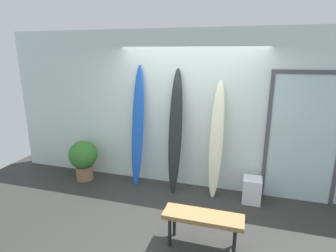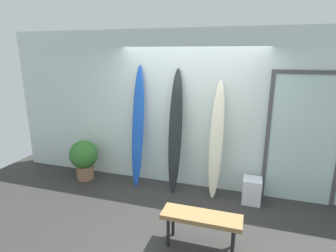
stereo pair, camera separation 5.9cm
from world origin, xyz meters
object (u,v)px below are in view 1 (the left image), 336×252
at_px(surfboard_cobalt, 138,128).
at_px(glass_door, 303,137).
at_px(surfboard_ivory, 216,141).
at_px(bench, 203,219).
at_px(surfboard_charcoal, 175,133).
at_px(display_block_left, 252,190).
at_px(potted_plant, 83,158).

xyz_separation_m(surfboard_cobalt, glass_door, (2.76, 0.19, 0.03)).
height_order(surfboard_cobalt, surfboard_ivory, surfboard_cobalt).
relative_size(surfboard_ivory, bench, 1.97).
height_order(surfboard_cobalt, surfboard_charcoal, surfboard_cobalt).
bearing_deg(glass_door, display_block_left, -157.89).
height_order(surfboard_cobalt, potted_plant, surfboard_cobalt).
relative_size(surfboard_cobalt, glass_door, 1.02).
xyz_separation_m(surfboard_cobalt, surfboard_charcoal, (0.71, -0.02, -0.02)).
bearing_deg(glass_door, surfboard_charcoal, -173.97).
bearing_deg(display_block_left, surfboard_cobalt, 177.34).
bearing_deg(surfboard_cobalt, display_block_left, -2.66).
bearing_deg(surfboard_ivory, glass_door, 8.64).
xyz_separation_m(surfboard_charcoal, glass_door, (2.05, 0.22, 0.05)).
xyz_separation_m(glass_door, potted_plant, (-3.84, -0.34, -0.66)).
distance_m(surfboard_cobalt, display_block_left, 2.23).
height_order(glass_door, bench, glass_door).
bearing_deg(display_block_left, glass_door, 22.11).
bearing_deg(potted_plant, surfboard_ivory, 3.24).
bearing_deg(surfboard_charcoal, surfboard_cobalt, 178.14).
distance_m(glass_door, potted_plant, 3.91).
height_order(glass_door, potted_plant, glass_door).
xyz_separation_m(surfboard_ivory, potted_plant, (-2.50, -0.14, -0.52)).
distance_m(display_block_left, potted_plant, 3.14).
bearing_deg(surfboard_ivory, bench, -88.82).
relative_size(display_block_left, glass_door, 0.19).
bearing_deg(display_block_left, potted_plant, -178.96).
bearing_deg(surfboard_cobalt, surfboard_ivory, -0.41).
xyz_separation_m(surfboard_cobalt, bench, (1.45, -1.41, -0.69)).
height_order(surfboard_cobalt, bench, surfboard_cobalt).
height_order(surfboard_cobalt, display_block_left, surfboard_cobalt).
xyz_separation_m(potted_plant, bench, (2.53, -1.25, -0.06)).
distance_m(surfboard_cobalt, surfboard_charcoal, 0.71).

